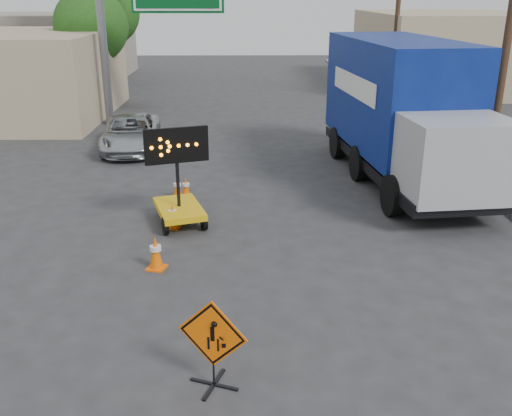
{
  "coord_description": "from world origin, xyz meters",
  "views": [
    {
      "loc": [
        -0.08,
        -8.3,
        5.67
      ],
      "look_at": [
        0.07,
        2.36,
        1.66
      ],
      "focal_mm": 40.0,
      "sensor_mm": 36.0,
      "label": 1
    }
  ],
  "objects_px": {
    "construction_sign": "(213,342)",
    "arrow_board": "(179,202)",
    "pickup_truck": "(131,133)",
    "box_truck": "(403,119)"
  },
  "relations": [
    {
      "from": "pickup_truck",
      "to": "construction_sign",
      "type": "bearing_deg",
      "value": -81.66
    },
    {
      "from": "pickup_truck",
      "to": "box_truck",
      "type": "bearing_deg",
      "value": -29.81
    },
    {
      "from": "pickup_truck",
      "to": "arrow_board",
      "type": "bearing_deg",
      "value": -77.77
    },
    {
      "from": "construction_sign",
      "to": "arrow_board",
      "type": "distance_m",
      "value": 6.81
    },
    {
      "from": "box_truck",
      "to": "construction_sign",
      "type": "bearing_deg",
      "value": -123.56
    },
    {
      "from": "construction_sign",
      "to": "pickup_truck",
      "type": "relative_size",
      "value": 0.32
    },
    {
      "from": "construction_sign",
      "to": "pickup_truck",
      "type": "bearing_deg",
      "value": 125.64
    },
    {
      "from": "construction_sign",
      "to": "box_truck",
      "type": "bearing_deg",
      "value": 82.77
    },
    {
      "from": "construction_sign",
      "to": "arrow_board",
      "type": "bearing_deg",
      "value": 120.97
    },
    {
      "from": "arrow_board",
      "to": "pickup_truck",
      "type": "height_order",
      "value": "arrow_board"
    }
  ]
}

